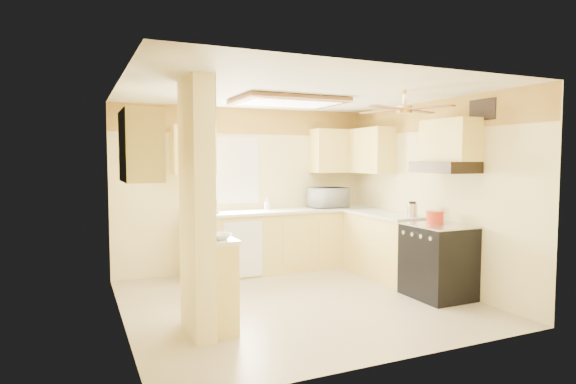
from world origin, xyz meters
name	(u,v)px	position (x,y,z in m)	size (l,w,h in m)	color
floor	(297,301)	(0.00, 0.00, 0.00)	(4.00, 4.00, 0.00)	tan
ceiling	(298,93)	(0.00, 0.00, 2.50)	(4.00, 4.00, 0.00)	white
wall_back	(245,189)	(0.00, 1.90, 1.25)	(4.00, 4.00, 0.00)	#ECD990
wall_front	(395,216)	(0.00, -1.90, 1.25)	(4.00, 4.00, 0.00)	#ECD990
wall_left	(121,205)	(-2.00, 0.00, 1.25)	(3.80, 3.80, 0.00)	#ECD990
wall_right	(430,194)	(2.00, 0.00, 1.25)	(3.80, 3.80, 0.00)	#ECD990
wallpaper_border	(245,121)	(0.00, 1.88, 2.30)	(4.00, 0.02, 0.40)	#FEC84B
partition_column	(197,208)	(-1.35, -0.55, 1.25)	(0.20, 0.70, 2.50)	#ECD990
partition_ledge	(219,286)	(-1.13, -0.55, 0.45)	(0.25, 0.55, 0.90)	#FCDB6F
ledge_top	(219,240)	(-1.13, -0.55, 0.92)	(0.28, 0.58, 0.04)	white
lower_cabinets_back	(283,241)	(0.50, 1.60, 0.45)	(3.00, 0.60, 0.90)	#FCDB6F
lower_cabinets_right	(385,246)	(1.70, 0.60, 0.45)	(0.60, 1.40, 0.90)	#FCDB6F
countertop_back	(283,211)	(0.50, 1.59, 0.92)	(3.04, 0.64, 0.04)	white
countertop_right	(385,214)	(1.69, 0.60, 0.92)	(0.64, 1.44, 0.04)	white
dishwasher_panel	(243,250)	(-0.25, 1.29, 0.43)	(0.58, 0.02, 0.80)	white
window	(230,170)	(-0.25, 1.89, 1.55)	(0.92, 0.02, 1.02)	white
upper_cab_back_left	(193,150)	(-0.85, 1.72, 1.85)	(0.60, 0.35, 0.70)	#FCDB6F
upper_cab_back_right	(338,151)	(1.55, 1.72, 1.85)	(0.90, 0.35, 0.70)	#FCDB6F
upper_cab_right	(368,151)	(1.82, 1.25, 1.85)	(0.35, 1.00, 0.70)	#FCDB6F
upper_cab_left_wall	(141,146)	(-1.82, -0.25, 1.85)	(0.35, 0.75, 0.70)	#FCDB6F
upper_cab_over_stove	(450,140)	(1.82, -0.55, 1.95)	(0.35, 0.76, 0.52)	#FCDB6F
stove	(438,261)	(1.67, -0.55, 0.46)	(0.68, 0.77, 0.92)	black
range_hood	(444,167)	(1.74, -0.55, 1.62)	(0.50, 0.76, 0.14)	black
poster_menu	(207,146)	(-1.24, -0.55, 1.85)	(0.02, 0.42, 0.57)	black
poster_nashville	(208,212)	(-1.24, -0.55, 1.20)	(0.02, 0.42, 0.57)	black
ceiling_light_panel	(288,102)	(0.10, 0.50, 2.46)	(1.35, 0.95, 0.06)	brown
ceiling_fan	(404,109)	(1.00, -0.70, 2.29)	(1.15, 1.15, 0.26)	gold
vent_grate	(483,110)	(1.98, -0.90, 2.30)	(0.02, 0.40, 0.25)	black
microwave	(328,198)	(1.30, 1.60, 1.10)	(0.58, 0.39, 0.32)	white
bowl	(219,237)	(-1.16, -0.65, 0.97)	(0.23, 0.23, 0.06)	white
dutch_oven	(435,217)	(1.72, -0.42, 0.99)	(0.23, 0.23, 0.15)	red
kettle	(412,210)	(1.71, 0.01, 1.04)	(0.14, 0.14, 0.21)	silver
dish_rack	(204,208)	(-0.74, 1.60, 1.02)	(0.37, 0.27, 0.21)	tan
utensil_crock	(267,205)	(0.30, 1.73, 1.00)	(0.09, 0.09, 0.19)	white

